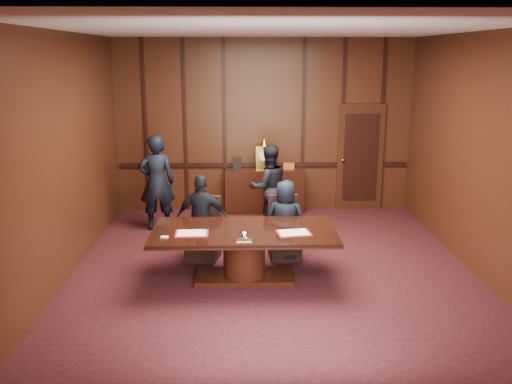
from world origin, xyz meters
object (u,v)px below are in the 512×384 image
at_px(conference_table, 244,246).
at_px(signatory_left, 202,218).
at_px(sideboard, 264,189).
at_px(witness_left, 157,183).
at_px(signatory_right, 285,220).
at_px(witness_right, 269,187).

xyz_separation_m(conference_table, signatory_left, (-0.65, 0.80, 0.18)).
xyz_separation_m(sideboard, signatory_left, (-1.07, -2.69, 0.21)).
height_order(signatory_left, witness_left, witness_left).
height_order(sideboard, conference_table, sideboard).
bearing_deg(signatory_left, signatory_right, -173.85).
height_order(signatory_right, witness_left, witness_left).
height_order(signatory_left, witness_right, witness_right).
bearing_deg(sideboard, signatory_right, -85.21).
height_order(sideboard, witness_right, witness_right).
bearing_deg(witness_left, sideboard, -159.33).
xyz_separation_m(conference_table, witness_left, (-1.59, 2.39, 0.38)).
distance_m(sideboard, signatory_right, 2.71).
bearing_deg(signatory_right, witness_right, -69.01).
height_order(signatory_right, witness_right, witness_right).
xyz_separation_m(sideboard, signatory_right, (0.23, -2.69, 0.16)).
bearing_deg(conference_table, witness_left, 123.63).
height_order(witness_left, witness_right, witness_left).
relative_size(signatory_right, witness_left, 0.72).
relative_size(signatory_left, witness_left, 0.78).
relative_size(sideboard, conference_table, 0.61).
xyz_separation_m(sideboard, witness_left, (-2.02, -1.10, 0.41)).
bearing_deg(conference_table, signatory_left, 129.09).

